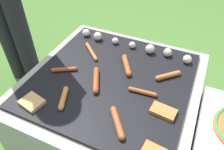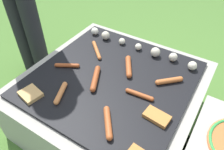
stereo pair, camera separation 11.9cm
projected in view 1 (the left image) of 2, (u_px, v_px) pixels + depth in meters
The scene contains 13 objects.
ground_plane at pixel (112, 118), 1.45m from camera, with size 14.00×14.00×0.00m, color #47702D.
grill at pixel (112, 100), 1.33m from camera, with size 0.94×0.94×0.37m.
sausage_front_right at pixel (142, 92), 1.11m from camera, with size 0.15×0.03×0.02m.
sausage_back_center at pixel (117, 122), 0.96m from camera, with size 0.12×0.15×0.03m.
sausage_mid_left at pixel (96, 80), 1.17m from camera, with size 0.10×0.18×0.03m.
sausage_back_right at pixel (64, 69), 1.24m from camera, with size 0.13×0.09×0.02m.
sausage_back_left at pixel (91, 51), 1.37m from camera, with size 0.15×0.14×0.02m.
sausage_mid_right at pixel (168, 75), 1.19m from camera, with size 0.12×0.12×0.03m.
sausage_front_center at pixel (63, 98), 1.07m from camera, with size 0.07×0.14×0.03m.
sausage_front_left at pixel (126, 65), 1.26m from camera, with size 0.11×0.17×0.03m.
bread_slice_right at pixel (32, 102), 1.06m from camera, with size 0.12×0.11×0.02m.
bread_slice_center at pixel (163, 111), 1.02m from camera, with size 0.12×0.08×0.02m.
mushroom_row at pixel (133, 45), 1.39m from camera, with size 0.74×0.07×0.06m.
Camera 1 is at (0.36, -0.80, 1.18)m, focal length 35.00 mm.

